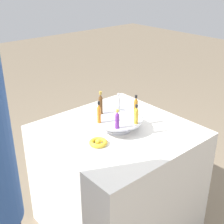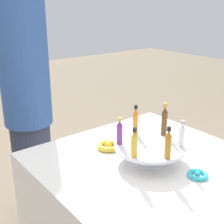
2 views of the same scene
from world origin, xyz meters
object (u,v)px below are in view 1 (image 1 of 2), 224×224
(bottle_orange, at_px, (99,113))
(bottle_amber, at_px, (136,106))
(bottle_gold, at_px, (136,115))
(bottle_purple, at_px, (117,120))
(bottle_brown, at_px, (101,104))
(ribbon_bow_gold, at_px, (98,142))
(ribbon_bow_teal, at_px, (134,116))
(display_stand, at_px, (118,122))
(bottle_clear, at_px, (118,102))

(bottle_orange, height_order, bottle_amber, bottle_orange)
(bottle_gold, bearing_deg, bottle_purple, 76.60)
(bottle_brown, distance_m, ribbon_bow_gold, 0.27)
(bottle_orange, xyz_separation_m, bottle_purple, (-0.12, -0.03, -0.01))
(bottle_brown, bearing_deg, ribbon_bow_teal, -103.92)
(ribbon_bow_teal, distance_m, ribbon_bow_gold, 0.41)
(bottle_amber, height_order, ribbon_bow_teal, bottle_amber)
(bottle_brown, distance_m, bottle_amber, 0.21)
(bottle_purple, bearing_deg, bottle_brown, -13.40)
(display_stand, distance_m, bottle_gold, 0.14)
(bottle_clear, distance_m, bottle_orange, 0.21)
(bottle_orange, bearing_deg, ribbon_bow_teal, -84.34)
(bottle_brown, bearing_deg, ribbon_bow_gold, 137.47)
(bottle_gold, bearing_deg, bottle_orange, 46.60)
(ribbon_bow_teal, bearing_deg, bottle_orange, 95.66)
(bottle_gold, bearing_deg, ribbon_bow_gold, 76.08)
(bottle_clear, distance_m, bottle_brown, 0.12)
(display_stand, height_order, bottle_amber, bottle_amber)
(bottle_brown, relative_size, ribbon_bow_gold, 1.42)
(bottle_brown, relative_size, ribbon_bow_teal, 1.86)
(bottle_brown, bearing_deg, bottle_gold, -163.40)
(bottle_clear, bearing_deg, bottle_brown, 76.60)
(bottle_brown, bearing_deg, bottle_clear, -103.40)
(bottle_clear, bearing_deg, bottle_purple, 136.60)
(display_stand, distance_m, ribbon_bow_gold, 0.21)
(bottle_gold, xyz_separation_m, bottle_amber, (0.09, -0.08, 0.00))
(bottle_brown, bearing_deg, bottle_amber, -133.40)
(bottle_brown, xyz_separation_m, ribbon_bow_gold, (-0.18, 0.16, -0.13))
(bottle_purple, distance_m, ribbon_bow_gold, 0.16)
(ribbon_bow_gold, bearing_deg, bottle_orange, -41.63)
(bottle_orange, relative_size, ribbon_bow_teal, 1.69)
(bottle_gold, height_order, ribbon_bow_teal, bottle_gold)
(bottle_orange, xyz_separation_m, bottle_amber, (-0.06, -0.24, -0.00))
(bottle_clear, bearing_deg, bottle_amber, -163.40)
(display_stand, xyz_separation_m, bottle_amber, (-0.03, -0.12, 0.08))
(bottle_brown, xyz_separation_m, bottle_gold, (-0.23, -0.07, -0.01))
(bottle_brown, distance_m, bottle_orange, 0.12)
(bottle_purple, relative_size, bottle_gold, 0.97)
(display_stand, xyz_separation_m, bottle_orange, (0.03, 0.12, 0.08))
(bottle_amber, xyz_separation_m, ribbon_bow_teal, (0.09, -0.08, -0.12))
(bottle_purple, bearing_deg, bottle_amber, -73.40)
(bottle_brown, height_order, ribbon_bow_teal, bottle_brown)
(bottle_orange, height_order, ribbon_bow_teal, bottle_orange)
(bottle_purple, relative_size, ribbon_bow_gold, 1.11)
(display_stand, distance_m, bottle_brown, 0.15)
(display_stand, relative_size, bottle_brown, 1.99)
(bottle_brown, height_order, ribbon_bow_gold, bottle_brown)
(bottle_gold, relative_size, bottle_amber, 0.94)
(display_stand, height_order, ribbon_bow_gold, display_stand)
(display_stand, relative_size, bottle_purple, 2.55)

